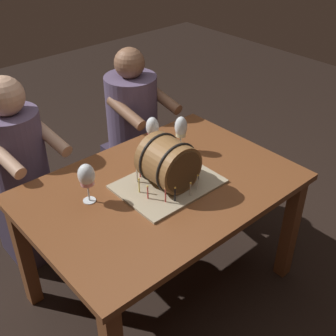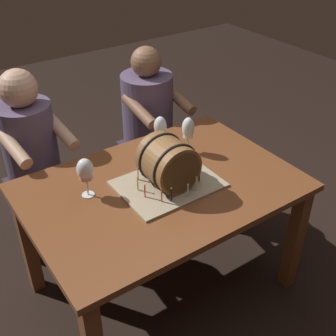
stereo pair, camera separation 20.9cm
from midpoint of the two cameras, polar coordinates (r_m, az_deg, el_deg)
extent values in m
plane|color=black|center=(2.63, -3.09, -15.15)|extent=(8.00, 8.00, 0.00)
cube|color=brown|center=(2.15, -3.64, -2.72)|extent=(1.33, 0.92, 0.03)
cube|color=brown|center=(2.52, 13.49, -7.88)|extent=(0.07, 0.07, 0.69)
cube|color=brown|center=(2.46, -20.74, -10.73)|extent=(0.07, 0.07, 0.69)
cube|color=brown|center=(2.93, 1.01, -0.26)|extent=(0.07, 0.07, 0.69)
cube|color=tan|center=(2.14, -2.79, -2.19)|extent=(0.49, 0.37, 0.01)
cylinder|color=brown|center=(2.07, -2.89, 0.64)|extent=(0.24, 0.22, 0.24)
cylinder|color=#4F371E|center=(1.99, -0.83, -0.70)|extent=(0.21, 0.00, 0.21)
cylinder|color=#4F371E|center=(2.14, -4.80, 1.87)|extent=(0.21, 0.00, 0.21)
torus|color=black|center=(2.03, -1.77, -0.08)|extent=(0.26, 0.01, 0.26)
torus|color=black|center=(2.11, -3.96, 1.33)|extent=(0.26, 0.01, 0.26)
cylinder|color=black|center=(2.20, 0.37, 0.17)|extent=(0.01, 0.01, 0.06)
sphere|color=#F9C64C|center=(2.18, 0.38, 0.99)|extent=(0.01, 0.01, 0.01)
cylinder|color=#D64C47|center=(2.23, -1.01, 0.77)|extent=(0.01, 0.01, 0.07)
sphere|color=#F9C64C|center=(2.21, -1.02, 1.64)|extent=(0.01, 0.01, 0.01)
cylinder|color=#D64C47|center=(2.24, -2.70, 1.06)|extent=(0.01, 0.01, 0.08)
sphere|color=#F9C64C|center=(2.21, -2.74, 2.09)|extent=(0.01, 0.01, 0.01)
cylinder|color=#EAD666|center=(2.22, -5.00, 0.41)|extent=(0.01, 0.01, 0.07)
sphere|color=#F9C64C|center=(2.20, -5.05, 1.27)|extent=(0.01, 0.01, 0.01)
cylinder|color=#D64C47|center=(2.17, -6.45, -0.49)|extent=(0.01, 0.01, 0.07)
sphere|color=#F9C64C|center=(2.15, -6.52, 0.41)|extent=(0.01, 0.01, 0.01)
cylinder|color=silver|center=(2.13, -6.88, -1.04)|extent=(0.01, 0.01, 0.08)
sphere|color=#F9C64C|center=(2.11, -6.96, -0.03)|extent=(0.01, 0.01, 0.01)
cylinder|color=#EAD666|center=(2.06, -6.72, -2.48)|extent=(0.01, 0.01, 0.07)
sphere|color=#F9C64C|center=(2.04, -6.79, -1.55)|extent=(0.01, 0.01, 0.01)
cylinder|color=#D64C47|center=(2.02, -5.64, -3.39)|extent=(0.01, 0.01, 0.06)
sphere|color=#F9C64C|center=(2.00, -5.70, -2.52)|extent=(0.01, 0.01, 0.01)
cylinder|color=#D64C47|center=(1.99, -3.33, -3.75)|extent=(0.01, 0.01, 0.07)
sphere|color=#F9C64C|center=(1.97, -3.37, -2.76)|extent=(0.01, 0.01, 0.01)
cylinder|color=black|center=(2.00, -2.06, -3.68)|extent=(0.01, 0.01, 0.07)
sphere|color=#F9C64C|center=(1.97, -2.09, -2.73)|extent=(0.01, 0.01, 0.01)
cylinder|color=silver|center=(2.03, 0.05, -2.99)|extent=(0.01, 0.01, 0.07)
sphere|color=#F9C64C|center=(2.01, 0.05, -2.10)|extent=(0.01, 0.01, 0.01)
cylinder|color=silver|center=(2.07, 1.03, -2.04)|extent=(0.01, 0.01, 0.07)
sphere|color=#F9C64C|center=(2.05, 1.05, -1.09)|extent=(0.01, 0.01, 0.01)
cylinder|color=black|center=(2.14, 1.26, -0.83)|extent=(0.01, 0.01, 0.07)
sphere|color=#F9C64C|center=(2.12, 1.27, 0.04)|extent=(0.01, 0.01, 0.01)
cylinder|color=white|center=(2.41, -0.81, 2.30)|extent=(0.06, 0.06, 0.00)
cylinder|color=white|center=(2.39, -0.82, 3.22)|extent=(0.01, 0.01, 0.09)
ellipsoid|color=white|center=(2.34, -0.84, 5.38)|extent=(0.07, 0.07, 0.12)
cylinder|color=beige|center=(2.35, -0.84, 4.67)|extent=(0.06, 0.06, 0.05)
cylinder|color=white|center=(2.09, -13.12, -4.28)|extent=(0.06, 0.06, 0.00)
cylinder|color=white|center=(2.06, -13.29, -3.25)|extent=(0.01, 0.01, 0.09)
ellipsoid|color=white|center=(2.01, -13.65, -0.98)|extent=(0.08, 0.08, 0.11)
cylinder|color=pink|center=(2.02, -13.53, -1.71)|extent=(0.07, 0.07, 0.04)
cylinder|color=white|center=(2.44, -4.46, 2.61)|extent=(0.07, 0.07, 0.00)
cylinder|color=white|center=(2.42, -4.49, 3.39)|extent=(0.01, 0.01, 0.07)
ellipsoid|color=white|center=(2.38, -4.59, 5.34)|extent=(0.07, 0.07, 0.11)
cylinder|color=maroon|center=(2.39, -4.56, 4.72)|extent=(0.06, 0.06, 0.05)
cube|color=#372D40|center=(2.85, -19.43, -6.68)|extent=(0.34, 0.32, 0.45)
cylinder|color=#5B4C6B|center=(2.58, -21.41, 1.57)|extent=(0.34, 0.34, 0.52)
sphere|color=tan|center=(2.42, -23.11, 8.64)|extent=(0.21, 0.21, 0.21)
cylinder|color=tan|center=(2.47, -17.61, 3.83)|extent=(0.10, 0.31, 0.14)
cylinder|color=tan|center=(2.37, -23.21, 1.22)|extent=(0.10, 0.31, 0.14)
cube|color=#372D40|center=(3.13, -6.27, -0.69)|extent=(0.34, 0.32, 0.45)
cylinder|color=#5B4C6B|center=(2.88, -6.85, 7.16)|extent=(0.35, 0.35, 0.51)
sphere|color=brown|center=(2.75, -7.33, 13.49)|extent=(0.19, 0.19, 0.19)
cylinder|color=brown|center=(2.83, -2.85, 9.10)|extent=(0.08, 0.31, 0.14)
cylinder|color=brown|center=(2.66, -7.79, 7.17)|extent=(0.08, 0.31, 0.14)
camera|label=1|loc=(0.10, -92.86, -1.91)|focal=46.34mm
camera|label=2|loc=(0.10, 87.14, 1.91)|focal=46.34mm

